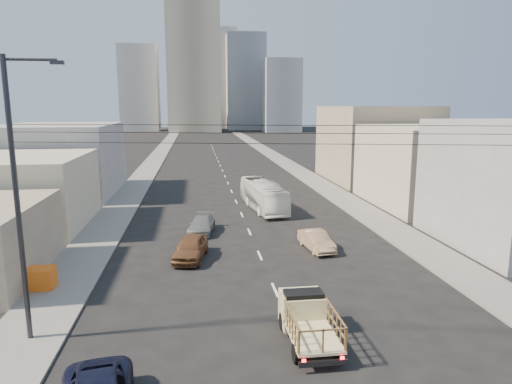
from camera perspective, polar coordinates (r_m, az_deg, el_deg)
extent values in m
plane|color=black|center=(18.87, 6.92, -21.45)|extent=(420.00, 420.00, 0.00)
cube|color=slate|center=(86.34, -12.62, 3.81)|extent=(3.50, 180.00, 0.12)
cube|color=slate|center=(87.47, 2.94, 4.13)|extent=(3.50, 180.00, 0.12)
cube|color=silver|center=(20.53, 5.45, -18.53)|extent=(0.15, 2.00, 0.01)
cube|color=silver|center=(25.82, 2.39, -12.13)|extent=(0.15, 2.00, 0.01)
cube|color=silver|center=(31.37, 0.48, -7.92)|extent=(0.15, 2.00, 0.01)
cube|color=silver|center=(37.05, -0.83, -4.98)|extent=(0.15, 2.00, 0.01)
cube|color=silver|center=(42.83, -1.79, -2.83)|extent=(0.15, 2.00, 0.01)
cube|color=silver|center=(48.66, -2.51, -1.20)|extent=(0.15, 2.00, 0.01)
cube|color=silver|center=(54.52, -3.08, 0.09)|extent=(0.15, 2.00, 0.01)
cube|color=silver|center=(60.41, -3.53, 1.13)|extent=(0.15, 2.00, 0.01)
cube|color=silver|center=(66.32, -3.91, 1.98)|extent=(0.15, 2.00, 0.01)
cube|color=silver|center=(72.25, -4.22, 2.69)|extent=(0.15, 2.00, 0.01)
cube|color=silver|center=(78.19, -4.49, 3.30)|extent=(0.15, 2.00, 0.01)
cube|color=silver|center=(84.13, -4.72, 3.81)|extent=(0.15, 2.00, 0.01)
cube|color=silver|center=(90.09, -4.92, 4.26)|extent=(0.15, 2.00, 0.01)
cube|color=silver|center=(96.05, -5.09, 4.66)|extent=(0.15, 2.00, 0.01)
cube|color=silver|center=(102.01, -5.25, 5.01)|extent=(0.15, 2.00, 0.01)
cube|color=silver|center=(107.98, -5.38, 5.32)|extent=(0.15, 2.00, 0.01)
cube|color=silver|center=(113.95, -5.51, 5.59)|extent=(0.15, 2.00, 0.01)
cube|color=silver|center=(119.92, -5.62, 5.84)|extent=(0.15, 2.00, 0.01)
cube|color=beige|center=(19.83, 7.13, -17.41)|extent=(1.90, 3.00, 0.12)
cube|color=beige|center=(21.45, 5.75, -14.36)|extent=(1.90, 1.60, 1.50)
cube|color=black|center=(20.98, 5.94, -13.16)|extent=(1.70, 0.90, 0.70)
cube|color=#2D2D33|center=(18.68, 8.39, -20.40)|extent=(1.90, 0.12, 0.22)
cube|color=#FF0C0C|center=(18.43, 6.01, -20.26)|extent=(0.15, 0.05, 0.12)
cube|color=#FF0C0C|center=(18.80, 10.73, -19.73)|extent=(0.15, 0.05, 0.12)
cylinder|color=black|center=(21.62, 3.38, -15.79)|extent=(0.25, 0.76, 0.76)
cylinder|color=black|center=(21.98, 7.90, -15.41)|extent=(0.25, 0.76, 0.76)
cylinder|color=black|center=(19.21, 5.06, -19.45)|extent=(0.25, 0.76, 0.76)
cylinder|color=black|center=(19.61, 10.19, -18.91)|extent=(0.25, 0.76, 0.76)
imported|color=white|center=(44.77, 0.90, -0.40)|extent=(3.54, 10.34, 2.82)
imported|color=brown|center=(30.75, -8.18, -6.89)|extent=(2.70, 4.87, 1.57)
imported|color=tan|center=(32.68, 7.56, -6.02)|extent=(1.93, 4.21, 1.34)
imported|color=slate|center=(36.90, -6.81, -4.09)|extent=(2.52, 4.71, 1.30)
cylinder|color=#2D2D33|center=(21.14, -27.67, -1.49)|extent=(0.22, 0.22, 12.00)
cylinder|color=#2D2D33|center=(20.51, -26.40, 14.62)|extent=(2.00, 0.12, 0.12)
cube|color=#2D2D33|center=(20.21, -23.61, 14.62)|extent=(0.50, 0.25, 0.15)
cylinder|color=black|center=(17.46, 6.37, 8.29)|extent=(23.01, 5.02, 0.02)
cylinder|color=black|center=(17.47, 6.35, 7.30)|extent=(23.01, 5.02, 0.02)
cylinder|color=black|center=(17.50, 6.32, 6.00)|extent=(23.01, 5.02, 0.02)
cube|color=orange|center=(28.37, -25.61, -10.41)|extent=(1.80, 1.20, 0.38)
cube|color=orange|center=(28.24, -25.67, -9.69)|extent=(1.80, 1.20, 0.38)
cube|color=orange|center=(28.12, -25.74, -8.96)|extent=(1.80, 1.20, 0.38)
cube|color=beige|center=(49.84, 20.87, 3.05)|extent=(11.00, 14.00, 8.00)
cube|color=gray|center=(64.36, 14.57, 5.88)|extent=(12.00, 16.00, 10.00)
cube|color=beige|center=(42.70, -27.78, -0.01)|extent=(11.00, 12.00, 6.00)
cube|color=gray|center=(56.86, -23.24, 3.75)|extent=(12.00, 16.00, 8.00)
cube|color=gray|center=(186.51, -7.85, 16.74)|extent=(20.00, 20.00, 60.00)
cube|color=#94979C|center=(201.90, -1.34, 13.51)|extent=(16.00, 16.00, 40.00)
cube|color=#94979C|center=(196.77, -14.32, 12.39)|extent=(15.00, 15.00, 34.00)
cube|color=gray|center=(216.01, -5.05, 13.82)|extent=(18.00, 18.00, 44.00)
cube|color=#94979C|center=(183.69, 3.18, 11.91)|extent=(14.00, 14.00, 28.00)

